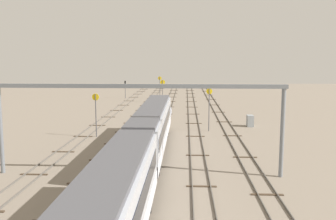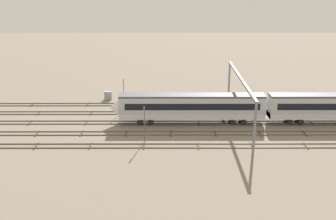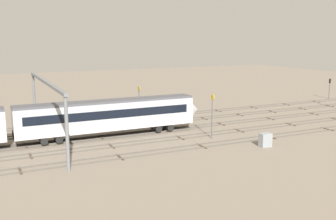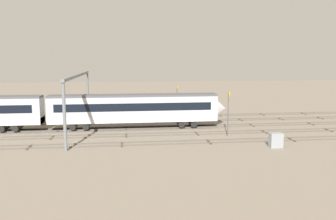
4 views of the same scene
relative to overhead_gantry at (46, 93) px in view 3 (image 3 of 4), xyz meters
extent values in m
plane|color=gray|center=(11.34, -0.46, -6.29)|extent=(205.08, 205.08, 0.00)
cube|color=#59544C|center=(11.34, -10.76, -6.21)|extent=(189.08, 0.07, 0.16)
cube|color=#59544C|center=(11.34, -9.33, -6.21)|extent=(189.08, 0.07, 0.16)
cube|color=#473828|center=(-4.42, -10.05, -6.25)|extent=(0.24, 2.40, 0.08)
cube|color=#473828|center=(6.08, -10.05, -6.25)|extent=(0.24, 2.40, 0.08)
cube|color=#473828|center=(16.59, -10.05, -6.25)|extent=(0.24, 2.40, 0.08)
cube|color=#473828|center=(27.09, -10.05, -6.25)|extent=(0.24, 2.40, 0.08)
cube|color=#473828|center=(37.60, -10.05, -6.25)|extent=(0.24, 2.40, 0.08)
cube|color=#59544C|center=(11.34, -5.97, -6.21)|extent=(189.08, 0.07, 0.16)
cube|color=#59544C|center=(11.34, -4.53, -6.21)|extent=(189.08, 0.07, 0.16)
cube|color=#473828|center=(-2.85, -5.25, -6.25)|extent=(0.24, 2.40, 0.08)
cube|color=#473828|center=(6.61, -5.25, -6.25)|extent=(0.24, 2.40, 0.08)
cube|color=#473828|center=(16.06, -5.25, -6.25)|extent=(0.24, 2.40, 0.08)
cube|color=#473828|center=(25.52, -5.25, -6.25)|extent=(0.24, 2.40, 0.08)
cube|color=#473828|center=(34.97, -5.25, -6.25)|extent=(0.24, 2.40, 0.08)
cube|color=#473828|center=(44.42, -5.25, -6.25)|extent=(0.24, 2.40, 0.08)
cube|color=#59544C|center=(11.34, -1.17, -6.21)|extent=(189.08, 0.07, 0.16)
cube|color=#59544C|center=(11.34, 0.26, -6.21)|extent=(189.08, 0.07, 0.16)
cube|color=#473828|center=(-2.85, -0.46, -6.25)|extent=(0.24, 2.40, 0.08)
cube|color=#473828|center=(6.61, -0.46, -6.25)|extent=(0.24, 2.40, 0.08)
cube|color=#473828|center=(16.06, -0.46, -6.25)|extent=(0.24, 2.40, 0.08)
cube|color=#473828|center=(25.52, -0.46, -6.25)|extent=(0.24, 2.40, 0.08)
cube|color=#473828|center=(34.97, -0.46, -6.25)|extent=(0.24, 2.40, 0.08)
cube|color=#473828|center=(44.42, -0.46, -6.25)|extent=(0.24, 2.40, 0.08)
cube|color=#59544C|center=(11.34, 3.62, -6.21)|extent=(189.08, 0.07, 0.16)
cube|color=#59544C|center=(11.34, 5.06, -6.21)|extent=(189.08, 0.07, 0.16)
cube|color=#473828|center=(-2.67, 4.34, -6.25)|extent=(0.24, 2.40, 0.08)
cube|color=#473828|center=(4.33, 4.34, -6.25)|extent=(0.24, 2.40, 0.08)
cube|color=#473828|center=(11.34, 4.34, -6.25)|extent=(0.24, 2.40, 0.08)
cube|color=#473828|center=(18.34, 4.34, -6.25)|extent=(0.24, 2.40, 0.08)
cube|color=#473828|center=(25.34, 4.34, -6.25)|extent=(0.24, 2.40, 0.08)
cube|color=#473828|center=(32.34, 4.34, -6.25)|extent=(0.24, 2.40, 0.08)
cube|color=#473828|center=(39.35, 4.34, -6.25)|extent=(0.24, 2.40, 0.08)
cube|color=#473828|center=(46.35, 4.34, -6.25)|extent=(0.24, 2.40, 0.08)
cube|color=#473828|center=(53.35, 4.34, -6.25)|extent=(0.24, 2.40, 0.08)
cube|color=#59544C|center=(11.34, 8.42, -6.21)|extent=(189.08, 0.07, 0.16)
cube|color=#59544C|center=(11.34, 9.85, -6.21)|extent=(189.08, 0.07, 0.16)
cube|color=#473828|center=(-0.48, 9.13, -6.25)|extent=(0.24, 2.40, 0.08)
cube|color=#473828|center=(7.40, 9.13, -6.25)|extent=(0.24, 2.40, 0.08)
cube|color=#473828|center=(15.27, 9.13, -6.25)|extent=(0.24, 2.40, 0.08)
cube|color=#473828|center=(23.15, 9.13, -6.25)|extent=(0.24, 2.40, 0.08)
cube|color=#473828|center=(31.03, 9.13, -6.25)|extent=(0.24, 2.40, 0.08)
cube|color=#473828|center=(38.91, 9.13, -6.25)|extent=(0.24, 2.40, 0.08)
cube|color=#473828|center=(46.79, 9.13, -6.25)|extent=(0.24, 2.40, 0.08)
cube|color=#473828|center=(54.67, 9.13, -6.25)|extent=(0.24, 2.40, 0.08)
cube|color=#B7BCC6|center=(7.80, -0.46, -3.43)|extent=(24.00, 2.90, 3.60)
cube|color=silver|center=(7.80, -0.46, -4.78)|extent=(24.00, 2.94, 0.90)
cube|color=#4C4C51|center=(7.80, -0.46, -1.48)|extent=(24.00, 2.50, 0.30)
cube|color=black|center=(7.80, -1.92, -3.00)|extent=(22.00, 0.04, 1.10)
cube|color=black|center=(7.80, 1.00, -3.00)|extent=(22.00, 0.04, 1.10)
cylinder|color=black|center=(-0.78, -0.46, -5.68)|extent=(0.90, 2.70, 0.90)
cylinder|color=black|center=(1.02, -0.46, -5.68)|extent=(0.90, 2.70, 0.90)
cylinder|color=black|center=(14.58, -0.46, -5.68)|extent=(0.90, 2.70, 0.90)
cylinder|color=black|center=(16.38, -0.46, -5.68)|extent=(0.90, 2.70, 0.90)
cone|color=silver|center=(20.60, -0.46, -3.61)|extent=(1.60, 3.24, 3.24)
cylinder|color=slate|center=(0.00, -12.09, -2.52)|extent=(0.36, 0.36, 7.54)
cylinder|color=slate|center=(0.00, 12.09, -2.52)|extent=(0.36, 0.36, 7.54)
cube|color=slate|center=(0.00, 0.00, 1.42)|extent=(0.40, 24.79, 0.35)
cylinder|color=#4C4C51|center=(19.75, -7.18, -3.36)|extent=(0.12, 0.12, 5.86)
cylinder|color=yellow|center=(19.79, -7.18, -0.80)|extent=(0.05, 0.81, 0.81)
cube|color=black|center=(19.82, -7.18, -0.80)|extent=(0.02, 0.37, 0.12)
cylinder|color=#4C4C51|center=(15.24, 7.38, -3.53)|extent=(0.12, 0.12, 5.52)
cylinder|color=yellow|center=(15.28, 7.38, -1.17)|extent=(0.05, 0.88, 0.88)
cube|color=black|center=(15.31, 7.38, -1.17)|extent=(0.02, 0.40, 0.12)
cylinder|color=#4C4C51|center=(60.27, 10.87, -4.58)|extent=(0.14, 0.14, 3.41)
cube|color=black|center=(60.27, 10.87, -2.43)|extent=(0.20, 0.32, 0.90)
sphere|color=green|center=(60.38, 10.87, -2.23)|extent=(0.20, 0.20, 0.20)
sphere|color=#262626|center=(60.38, 10.87, -2.63)|extent=(0.20, 0.20, 0.20)
cube|color=gray|center=(23.55, -13.45, -5.46)|extent=(1.44, 0.90, 1.67)
cube|color=#333333|center=(24.28, -13.45, -5.21)|extent=(0.02, 0.63, 0.24)
camera|label=1|loc=(-31.46, -3.96, 3.85)|focal=40.33mm
camera|label=2|loc=(11.90, 63.51, 18.17)|focal=43.60mm
camera|label=3|loc=(-7.53, -51.06, 7.07)|focal=42.86mm
camera|label=4|loc=(6.63, -50.28, 3.80)|focal=37.14mm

